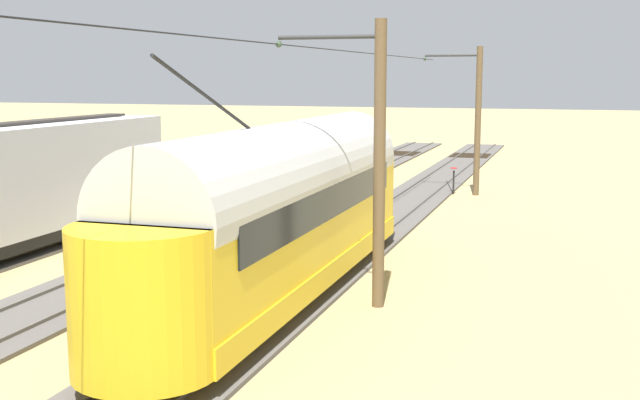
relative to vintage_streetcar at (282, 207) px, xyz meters
name	(u,v)px	position (x,y,z in m)	size (l,w,h in m)	color
ground_plane	(199,243)	(4.84, -5.13, -2.25)	(220.00, 220.00, 0.00)	tan
track_streetcar_siding	(344,249)	(0.00, -5.45, -2.20)	(2.80, 80.00, 0.18)	#56514C
track_adjacent_siding	(203,240)	(4.84, -5.45, -2.20)	(2.80, 80.00, 0.18)	#56514C
track_third_siding	(78,231)	(9.68, -5.45, -2.20)	(2.80, 80.00, 0.18)	#56514C
vintage_streetcar	(282,207)	(0.00, 0.00, 0.00)	(2.65, 15.80, 5.64)	gold
boxcar_adjacent	(6,184)	(9.69, -1.92, -0.09)	(2.96, 14.03, 3.85)	silver
catenary_pole_foreground	(476,118)	(-2.40, -18.67, 1.26)	(2.69, 0.28, 6.72)	brown
catenary_pole_mid_near	(376,160)	(-2.40, 0.14, 1.26)	(2.69, 0.28, 6.72)	brown
overhead_wire_run	(290,45)	(-0.05, -0.55, 3.93)	(2.49, 41.63, 0.18)	black
switch_stand	(453,179)	(-1.44, -18.61, -1.55)	(0.50, 0.30, 1.24)	black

